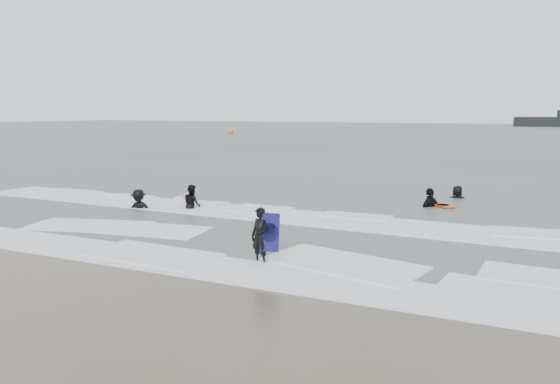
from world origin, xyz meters
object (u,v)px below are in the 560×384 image
at_px(surfer_wading, 192,210).
at_px(surfer_right_far, 457,199).
at_px(surfer_centre, 260,264).
at_px(surfer_breaker, 139,210).
at_px(buoy, 230,132).
at_px(surfer_right_near, 430,208).

distance_m(surfer_wading, surfer_right_far, 11.51).
relative_size(surfer_centre, surfer_right_far, 0.83).
bearing_deg(surfer_breaker, surfer_centre, -50.43).
height_order(surfer_centre, surfer_wading, surfer_wading).
bearing_deg(surfer_right_far, surfer_breaker, 26.69).
xyz_separation_m(surfer_wading, buoy, (-34.78, 59.45, 0.42)).
xyz_separation_m(surfer_wading, surfer_breaker, (-1.79, -1.03, 0.00)).
xyz_separation_m(surfer_centre, surfer_breaker, (-7.81, 4.50, 0.00)).
height_order(surfer_breaker, surfer_right_near, surfer_right_near).
relative_size(surfer_breaker, surfer_right_near, 0.86).
height_order(surfer_wading, surfer_right_near, surfer_right_near).
relative_size(surfer_right_near, buoy, 1.18).
height_order(surfer_wading, surfer_right_far, surfer_right_far).
distance_m(surfer_wading, surfer_breaker, 2.06).
height_order(surfer_centre, surfer_breaker, surfer_breaker).
relative_size(surfer_wading, surfer_right_near, 0.80).
relative_size(surfer_right_far, buoy, 1.07).
height_order(surfer_centre, surfer_right_near, surfer_right_near).
bearing_deg(surfer_wading, surfer_breaker, 62.58).
distance_m(surfer_centre, surfer_right_near, 10.43).
bearing_deg(surfer_right_far, buoy, -61.37).
xyz_separation_m(surfer_breaker, buoy, (-33.00, 60.47, 0.42)).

